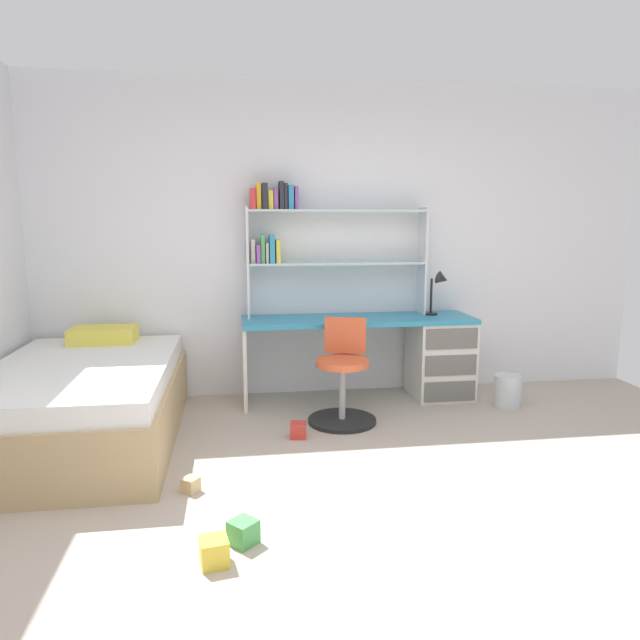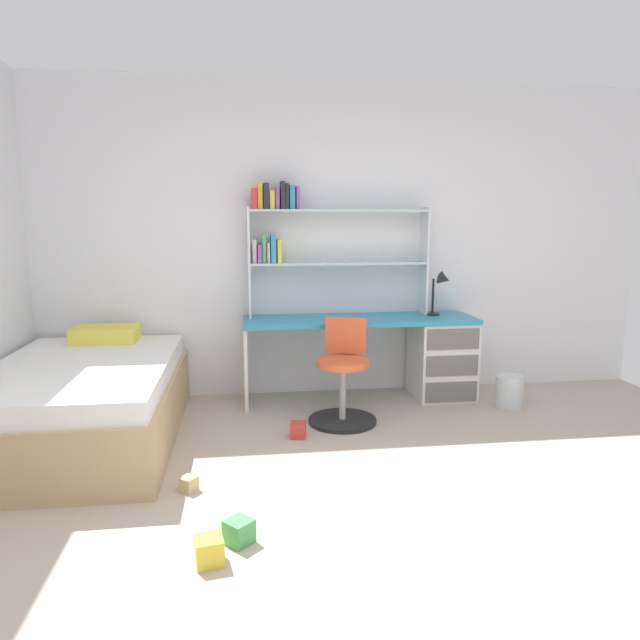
% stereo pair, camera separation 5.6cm
% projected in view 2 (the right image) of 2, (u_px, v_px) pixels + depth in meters
% --- Properties ---
extents(ground_plane, '(5.86, 6.16, 0.02)m').
position_uv_depth(ground_plane, '(396.00, 551.00, 2.69)').
color(ground_plane, '#B2A393').
extents(room_shell, '(5.86, 6.16, 2.69)m').
position_uv_depth(room_shell, '(149.00, 249.00, 3.54)').
color(room_shell, silver).
rests_on(room_shell, ground_plane).
extents(desk, '(1.95, 0.54, 0.71)m').
position_uv_depth(desk, '(418.00, 352.00, 4.96)').
color(desk, teal).
rests_on(desk, ground_plane).
extents(bookshelf_hutch, '(1.53, 0.22, 1.12)m').
position_uv_depth(bookshelf_hutch, '(310.00, 235.00, 4.82)').
color(bookshelf_hutch, silver).
rests_on(bookshelf_hutch, desk).
extents(desk_lamp, '(0.20, 0.17, 0.38)m').
position_uv_depth(desk_lamp, '(442.00, 286.00, 4.91)').
color(desk_lamp, black).
rests_on(desk_lamp, desk).
extents(swivel_chair, '(0.52, 0.52, 0.78)m').
position_uv_depth(swivel_chair, '(343.00, 382.00, 4.36)').
color(swivel_chair, black).
rests_on(swivel_chair, ground_plane).
extents(bed_platform, '(1.23, 1.94, 0.68)m').
position_uv_depth(bed_platform, '(84.00, 402.00, 3.97)').
color(bed_platform, tan).
rests_on(bed_platform, ground_plane).
extents(waste_bin, '(0.22, 0.22, 0.26)m').
position_uv_depth(waste_bin, '(509.00, 391.00, 4.73)').
color(waste_bin, silver).
rests_on(waste_bin, ground_plane).
extents(toy_block_green_0, '(0.16, 0.16, 0.12)m').
position_uv_depth(toy_block_green_0, '(239.00, 532.00, 2.73)').
color(toy_block_green_0, '#479E51').
rests_on(toy_block_green_0, ground_plane).
extents(toy_block_yellow_1, '(0.14, 0.14, 0.12)m').
position_uv_depth(toy_block_yellow_1, '(209.00, 551.00, 2.57)').
color(toy_block_yellow_1, gold).
rests_on(toy_block_yellow_1, ground_plane).
extents(toy_block_red_2, '(0.12, 0.12, 0.11)m').
position_uv_depth(toy_block_red_2, '(298.00, 430.00, 4.07)').
color(toy_block_red_2, red).
rests_on(toy_block_red_2, ground_plane).
extents(toy_block_natural_3, '(0.12, 0.12, 0.08)m').
position_uv_depth(toy_block_natural_3, '(189.00, 484.00, 3.26)').
color(toy_block_natural_3, tan).
rests_on(toy_block_natural_3, ground_plane).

